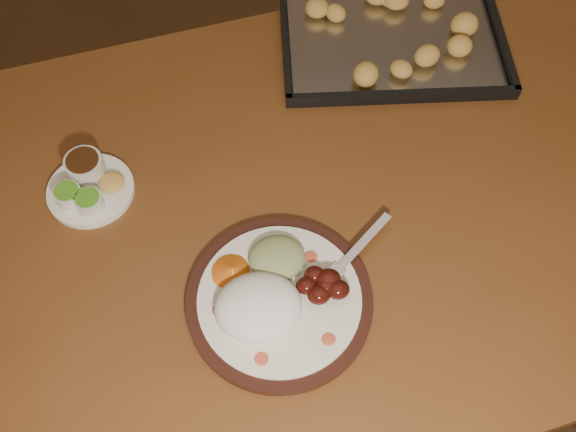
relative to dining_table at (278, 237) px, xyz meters
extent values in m
plane|color=#53341C|center=(0.14, 0.22, -0.65)|extent=(4.00, 4.00, 0.00)
cube|color=brown|center=(0.00, 0.00, 0.08)|extent=(1.63, 1.13, 0.04)
cylinder|color=#512918|center=(0.61, 0.49, -0.30)|extent=(0.07, 0.07, 0.71)
cylinder|color=black|center=(-0.02, -0.17, 0.11)|extent=(0.28, 0.28, 0.02)
cylinder|color=white|center=(-0.02, -0.17, 0.11)|extent=(0.25, 0.25, 0.01)
ellipsoid|color=#D54B33|center=(-0.05, -0.26, 0.12)|extent=(0.02, 0.02, 0.00)
ellipsoid|color=#D54B33|center=(0.05, -0.24, 0.12)|extent=(0.02, 0.02, 0.00)
ellipsoid|color=#D54B33|center=(0.04, -0.10, 0.12)|extent=(0.02, 0.02, 0.00)
ellipsoid|color=#D54B33|center=(-0.11, -0.17, 0.12)|extent=(0.02, 0.02, 0.00)
ellipsoid|color=white|center=(-0.05, -0.18, 0.13)|extent=(0.16, 0.15, 0.06)
ellipsoid|color=#4F130B|center=(0.04, -0.18, 0.13)|extent=(0.04, 0.03, 0.03)
ellipsoid|color=#4F130B|center=(0.06, -0.15, 0.13)|extent=(0.04, 0.03, 0.03)
ellipsoid|color=#4F130B|center=(0.04, -0.14, 0.13)|extent=(0.04, 0.03, 0.03)
ellipsoid|color=#4F130B|center=(0.07, -0.17, 0.13)|extent=(0.04, 0.03, 0.03)
ellipsoid|color=#4F130B|center=(0.02, -0.16, 0.13)|extent=(0.04, 0.03, 0.03)
ellipsoid|color=#4F130B|center=(0.05, -0.16, 0.13)|extent=(0.04, 0.03, 0.03)
ellipsoid|color=tan|center=(-0.01, -0.10, 0.13)|extent=(0.11, 0.10, 0.04)
cone|color=#D85C13|center=(-0.08, -0.12, 0.13)|extent=(0.09, 0.09, 0.03)
cube|color=white|center=(0.12, -0.09, 0.12)|extent=(0.11, 0.10, 0.00)
cube|color=white|center=(0.07, -0.14, 0.12)|extent=(0.04, 0.04, 0.00)
cylinder|color=white|center=(0.06, -0.17, 0.12)|extent=(0.03, 0.02, 0.00)
cylinder|color=white|center=(0.05, -0.16, 0.12)|extent=(0.03, 0.02, 0.00)
cylinder|color=white|center=(0.05, -0.16, 0.12)|extent=(0.03, 0.02, 0.00)
cylinder|color=white|center=(0.04, -0.15, 0.12)|extent=(0.03, 0.02, 0.00)
cylinder|color=white|center=(-0.30, 0.08, 0.10)|extent=(0.14, 0.14, 0.01)
cylinder|color=silver|center=(-0.33, 0.06, 0.12)|extent=(0.05, 0.05, 0.03)
cylinder|color=#48931D|center=(-0.33, 0.06, 0.13)|extent=(0.04, 0.04, 0.00)
cylinder|color=silver|center=(-0.30, 0.04, 0.12)|extent=(0.05, 0.05, 0.03)
cylinder|color=#48931D|center=(-0.30, 0.04, 0.13)|extent=(0.04, 0.04, 0.00)
cylinder|color=silver|center=(-0.31, 0.11, 0.13)|extent=(0.06, 0.06, 0.04)
cylinder|color=#321809|center=(-0.31, 0.11, 0.14)|extent=(0.05, 0.05, 0.00)
ellipsoid|color=#E4BF50|center=(-0.27, 0.08, 0.12)|extent=(0.04, 0.04, 0.02)
cube|color=black|center=(0.27, 0.35, 0.10)|extent=(0.45, 0.35, 0.01)
cube|color=black|center=(0.26, 0.20, 0.11)|extent=(0.43, 0.05, 0.02)
cube|color=black|center=(0.48, 0.33, 0.11)|extent=(0.04, 0.31, 0.02)
cube|color=black|center=(0.06, 0.37, 0.11)|extent=(0.04, 0.31, 0.02)
cube|color=#BABABF|center=(0.27, 0.35, 0.11)|extent=(0.42, 0.32, 0.00)
ellipsoid|color=#E2B64F|center=(0.32, 0.34, 0.12)|extent=(0.05, 0.05, 0.03)
ellipsoid|color=#E2B64F|center=(0.37, 0.37, 0.12)|extent=(0.06, 0.06, 0.03)
ellipsoid|color=#E2B64F|center=(0.32, 0.42, 0.12)|extent=(0.06, 0.06, 0.03)
ellipsoid|color=#E2B64F|center=(0.29, 0.40, 0.12)|extent=(0.05, 0.05, 0.03)
ellipsoid|color=#E2B64F|center=(0.24, 0.43, 0.12)|extent=(0.06, 0.06, 0.03)
ellipsoid|color=#E2B64F|center=(0.23, 0.38, 0.12)|extent=(0.07, 0.07, 0.03)
ellipsoid|color=#E2B64F|center=(0.16, 0.37, 0.12)|extent=(0.06, 0.06, 0.03)
ellipsoid|color=#E2B64F|center=(0.20, 0.33, 0.12)|extent=(0.06, 0.06, 0.03)
ellipsoid|color=#E2B64F|center=(0.17, 0.32, 0.12)|extent=(0.07, 0.07, 0.03)
ellipsoid|color=#E2B64F|center=(0.23, 0.28, 0.12)|extent=(0.06, 0.06, 0.03)
ellipsoid|color=#E2B64F|center=(0.27, 0.31, 0.12)|extent=(0.05, 0.05, 0.03)
ellipsoid|color=#E2B64F|center=(0.33, 0.29, 0.12)|extent=(0.06, 0.06, 0.03)
ellipsoid|color=#E2B64F|center=(0.33, 0.30, 0.12)|extent=(0.06, 0.06, 0.03)
camera|label=1|loc=(-0.06, -0.54, 1.01)|focal=40.00mm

